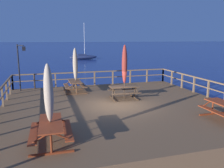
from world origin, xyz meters
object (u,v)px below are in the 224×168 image
(picnic_table_mid_right, at_px, (51,128))
(patio_umbrella_short_back, at_px, (75,64))
(picnic_table_mid_centre, at_px, (124,89))
(patio_umbrella_tall_mid_left, at_px, (125,65))
(sailboat_distant, at_px, (83,57))
(patio_umbrella_tall_mid_right, at_px, (49,94))
(picnic_table_front_right, at_px, (75,84))
(lamp_post_hooked, at_px, (21,61))

(picnic_table_mid_right, relative_size, patio_umbrella_short_back, 0.68)
(picnic_table_mid_centre, bearing_deg, patio_umbrella_short_back, 135.07)
(patio_umbrella_tall_mid_left, xyz_separation_m, sailboat_distant, (3.63, 37.25, -2.40))
(patio_umbrella_tall_mid_right, xyz_separation_m, patio_umbrella_tall_mid_left, (4.49, 5.13, 0.29))
(picnic_table_mid_right, relative_size, patio_umbrella_tall_mid_right, 0.73)
(picnic_table_mid_right, height_order, picnic_table_front_right, same)
(picnic_table_mid_right, bearing_deg, picnic_table_front_right, 76.67)
(picnic_table_mid_centre, bearing_deg, sailboat_distant, 84.38)
(picnic_table_mid_centre, relative_size, sailboat_distant, 0.23)
(sailboat_distant, bearing_deg, patio_umbrella_tall_mid_left, -95.56)
(picnic_table_mid_right, bearing_deg, patio_umbrella_tall_mid_right, 111.67)
(patio_umbrella_short_back, relative_size, sailboat_distant, 0.39)
(patio_umbrella_tall_mid_left, bearing_deg, picnic_table_mid_centre, -122.66)
(lamp_post_hooked, bearing_deg, patio_umbrella_short_back, -19.98)
(lamp_post_hooked, bearing_deg, picnic_table_mid_right, -79.66)
(patio_umbrella_tall_mid_right, bearing_deg, picnic_table_front_right, 76.53)
(patio_umbrella_tall_mid_right, relative_size, patio_umbrella_tall_mid_left, 0.86)
(patio_umbrella_tall_mid_right, height_order, patio_umbrella_tall_mid_left, patio_umbrella_tall_mid_left)
(sailboat_distant, bearing_deg, lamp_post_hooked, -106.21)
(lamp_post_hooked, bearing_deg, patio_umbrella_tall_mid_left, -31.64)
(lamp_post_hooked, height_order, sailboat_distant, sailboat_distant)
(patio_umbrella_short_back, bearing_deg, sailboat_distant, 79.84)
(picnic_table_mid_centre, relative_size, patio_umbrella_tall_mid_right, 0.65)
(picnic_table_mid_right, relative_size, patio_umbrella_tall_mid_left, 0.63)
(patio_umbrella_tall_mid_right, bearing_deg, patio_umbrella_tall_mid_left, 48.81)
(patio_umbrella_short_back, xyz_separation_m, patio_umbrella_tall_mid_left, (2.60, -2.49, 0.16))
(patio_umbrella_short_back, xyz_separation_m, lamp_post_hooked, (-3.50, 1.27, 0.22))
(lamp_post_hooked, relative_size, sailboat_distant, 0.41)
(patio_umbrella_tall_mid_left, bearing_deg, patio_umbrella_short_back, 136.27)
(picnic_table_front_right, relative_size, patio_umbrella_tall_mid_right, 0.65)
(sailboat_distant, bearing_deg, patio_umbrella_tall_mid_right, -100.85)
(picnic_table_mid_centre, height_order, patio_umbrella_short_back, patio_umbrella_short_back)
(patio_umbrella_tall_mid_left, xyz_separation_m, lamp_post_hooked, (-6.11, 3.76, 0.06))
(patio_umbrella_short_back, bearing_deg, picnic_table_mid_right, -103.79)
(picnic_table_mid_centre, distance_m, patio_umbrella_tall_mid_left, 1.50)
(picnic_table_front_right, height_order, lamp_post_hooked, lamp_post_hooked)
(picnic_table_front_right, relative_size, patio_umbrella_short_back, 0.61)
(picnic_table_front_right, distance_m, patio_umbrella_tall_mid_right, 7.93)
(picnic_table_mid_centre, relative_size, patio_umbrella_tall_mid_left, 0.56)
(sailboat_distant, bearing_deg, patio_umbrella_short_back, -100.16)
(picnic_table_mid_right, distance_m, patio_umbrella_tall_mid_left, 6.99)
(patio_umbrella_tall_mid_right, bearing_deg, patio_umbrella_short_back, 76.07)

